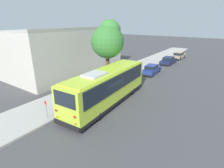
# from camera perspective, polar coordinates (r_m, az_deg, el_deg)

# --- Properties ---
(ground_plane) EXTENTS (160.00, 160.00, 0.00)m
(ground_plane) POSITION_cam_1_polar(r_m,az_deg,el_deg) (16.21, -1.28, -6.90)
(ground_plane) COLOR #474749
(sidewalk_slab) EXTENTS (80.00, 4.24, 0.15)m
(sidewalk_slab) POSITION_cam_1_polar(r_m,az_deg,el_deg) (18.68, -11.53, -3.31)
(sidewalk_slab) COLOR #B2AFA8
(sidewalk_slab) RESTS_ON ground
(curb_strip) EXTENTS (80.00, 0.14, 0.15)m
(curb_strip) POSITION_cam_1_polar(r_m,az_deg,el_deg) (17.26, -6.43, -5.01)
(curb_strip) COLOR #9D9A94
(curb_strip) RESTS_ON ground
(shuttle_bus) EXTENTS (10.76, 3.23, 3.36)m
(shuttle_bus) POSITION_cam_1_polar(r_m,az_deg,el_deg) (15.93, -1.52, -0.34)
(shuttle_bus) COLOR #BCDB38
(shuttle_bus) RESTS_ON ground
(parked_sedan_blue) EXTENTS (4.61, 1.90, 1.29)m
(parked_sedan_blue) POSITION_cam_1_polar(r_m,az_deg,el_deg) (26.34, 12.75, 4.64)
(parked_sedan_blue) COLOR navy
(parked_sedan_blue) RESTS_ON ground
(parked_sedan_navy) EXTENTS (4.57, 1.85, 1.26)m
(parked_sedan_navy) POSITION_cam_1_polar(r_m,az_deg,el_deg) (33.35, 17.92, 7.30)
(parked_sedan_navy) COLOR #19234C
(parked_sedan_navy) RESTS_ON ground
(parked_sedan_tan) EXTENTS (4.51, 1.91, 1.30)m
(parked_sedan_tan) POSITION_cam_1_polar(r_m,az_deg,el_deg) (38.74, 20.89, 8.64)
(parked_sedan_tan) COLOR tan
(parked_sedan_tan) RESTS_ON ground
(street_tree) EXTENTS (3.68, 3.68, 7.37)m
(street_tree) POSITION_cam_1_polar(r_m,az_deg,el_deg) (20.02, -1.33, 14.27)
(street_tree) COLOR brown
(street_tree) RESTS_ON sidewalk_slab
(sign_post_near) EXTENTS (0.06, 0.22, 1.45)m
(sign_post_near) POSITION_cam_1_polar(r_m,az_deg,el_deg) (14.48, -20.66, -7.77)
(sign_post_near) COLOR gray
(sign_post_near) RESTS_ON sidewalk_slab
(sign_post_far) EXTENTS (0.06, 0.06, 1.11)m
(sign_post_far) POSITION_cam_1_polar(r_m,az_deg,el_deg) (15.51, -15.12, -6.04)
(sign_post_far) COLOR gray
(sign_post_far) RESTS_ON sidewalk_slab
(fire_hydrant) EXTENTS (0.22, 0.22, 0.81)m
(fire_hydrant) POSITION_cam_1_polar(r_m,az_deg,el_deg) (24.33, 6.39, 3.65)
(fire_hydrant) COLOR gold
(fire_hydrant) RESTS_ON sidewalk_slab
(building_backdrop) EXTENTS (16.20, 8.87, 6.59)m
(building_backdrop) POSITION_cam_1_polar(r_m,az_deg,el_deg) (27.13, -14.73, 10.34)
(building_backdrop) COLOR beige
(building_backdrop) RESTS_ON ground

